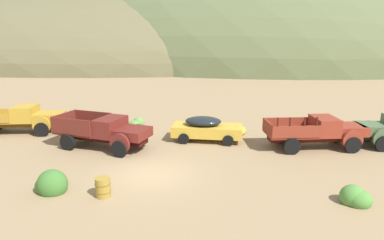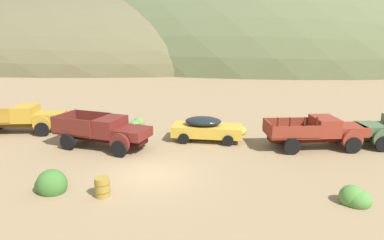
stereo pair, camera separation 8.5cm
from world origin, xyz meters
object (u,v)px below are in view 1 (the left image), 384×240
(truck_mustard, at_px, (25,119))
(truck_rust_red, at_px, (322,132))
(car_faded_yellow, at_px, (209,128))
(oil_drum_by_truck, at_px, (103,187))
(truck_oxblood, at_px, (109,132))

(truck_mustard, relative_size, truck_rust_red, 1.05)
(car_faded_yellow, xyz_separation_m, oil_drum_by_truck, (-4.44, -8.09, -0.39))
(car_faded_yellow, relative_size, truck_rust_red, 0.80)
(oil_drum_by_truck, bearing_deg, truck_rust_red, 32.23)
(oil_drum_by_truck, bearing_deg, truck_mustard, 131.84)
(truck_oxblood, xyz_separation_m, oil_drum_by_truck, (1.56, -6.26, -0.59))
(truck_oxblood, relative_size, truck_rust_red, 1.01)
(truck_mustard, bearing_deg, truck_rust_red, -13.11)
(truck_mustard, relative_size, oil_drum_by_truck, 7.56)
(truck_mustard, height_order, car_faded_yellow, truck_mustard)
(truck_mustard, xyz_separation_m, truck_rust_red, (19.52, -2.25, 0.01))
(truck_mustard, height_order, truck_rust_red, truck_rust_red)
(truck_oxblood, bearing_deg, oil_drum_by_truck, -58.66)
(truck_rust_red, height_order, oil_drum_by_truck, truck_rust_red)
(truck_oxblood, height_order, car_faded_yellow, truck_oxblood)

